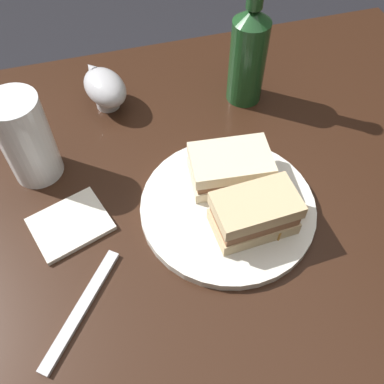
{
  "coord_description": "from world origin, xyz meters",
  "views": [
    {
      "loc": [
        0.05,
        0.4,
        1.31
      ],
      "look_at": [
        -0.05,
        0.03,
        0.79
      ],
      "focal_mm": 40.02,
      "sensor_mm": 36.0,
      "label": 1
    }
  ],
  "objects_px": {
    "sandwich_half_left": "(255,213)",
    "cider_bottle": "(249,52)",
    "fork": "(81,309)",
    "gravy_boat": "(105,87)",
    "plate": "(228,207)",
    "pint_glass": "(28,144)",
    "napkin": "(70,224)",
    "sandwich_half_right": "(230,168)"
  },
  "relations": [
    {
      "from": "plate",
      "to": "napkin",
      "type": "bearing_deg",
      "value": -8.73
    },
    {
      "from": "plate",
      "to": "cider_bottle",
      "type": "height_order",
      "value": "cider_bottle"
    },
    {
      "from": "pint_glass",
      "to": "cider_bottle",
      "type": "height_order",
      "value": "cider_bottle"
    },
    {
      "from": "sandwich_half_left",
      "to": "cider_bottle",
      "type": "distance_m",
      "value": 0.3
    },
    {
      "from": "sandwich_half_left",
      "to": "cider_bottle",
      "type": "relative_size",
      "value": 0.47
    },
    {
      "from": "sandwich_half_left",
      "to": "sandwich_half_right",
      "type": "xyz_separation_m",
      "value": [
        0.01,
        -0.09,
        -0.0
      ]
    },
    {
      "from": "plate",
      "to": "pint_glass",
      "type": "xyz_separation_m",
      "value": [
        0.28,
        -0.16,
        0.06
      ]
    },
    {
      "from": "sandwich_half_left",
      "to": "pint_glass",
      "type": "height_order",
      "value": "pint_glass"
    },
    {
      "from": "gravy_boat",
      "to": "cider_bottle",
      "type": "xyz_separation_m",
      "value": [
        -0.25,
        0.05,
        0.06
      ]
    },
    {
      "from": "pint_glass",
      "to": "napkin",
      "type": "distance_m",
      "value": 0.14
    },
    {
      "from": "cider_bottle",
      "to": "sandwich_half_left",
      "type": "bearing_deg",
      "value": 72.62
    },
    {
      "from": "napkin",
      "to": "gravy_boat",
      "type": "bearing_deg",
      "value": -110.98
    },
    {
      "from": "gravy_boat",
      "to": "napkin",
      "type": "height_order",
      "value": "gravy_boat"
    },
    {
      "from": "gravy_boat",
      "to": "cider_bottle",
      "type": "distance_m",
      "value": 0.26
    },
    {
      "from": "cider_bottle",
      "to": "napkin",
      "type": "bearing_deg",
      "value": 30.37
    },
    {
      "from": "sandwich_half_right",
      "to": "pint_glass",
      "type": "distance_m",
      "value": 0.31
    },
    {
      "from": "napkin",
      "to": "fork",
      "type": "relative_size",
      "value": 0.61
    },
    {
      "from": "plate",
      "to": "sandwich_half_left",
      "type": "distance_m",
      "value": 0.06
    },
    {
      "from": "sandwich_half_left",
      "to": "fork",
      "type": "distance_m",
      "value": 0.27
    },
    {
      "from": "gravy_boat",
      "to": "cider_bottle",
      "type": "height_order",
      "value": "cider_bottle"
    },
    {
      "from": "plate",
      "to": "napkin",
      "type": "height_order",
      "value": "plate"
    },
    {
      "from": "plate",
      "to": "sandwich_half_left",
      "type": "relative_size",
      "value": 2.21
    },
    {
      "from": "sandwich_half_left",
      "to": "pint_glass",
      "type": "relative_size",
      "value": 0.81
    },
    {
      "from": "cider_bottle",
      "to": "fork",
      "type": "relative_size",
      "value": 1.44
    },
    {
      "from": "pint_glass",
      "to": "gravy_boat",
      "type": "relative_size",
      "value": 1.23
    },
    {
      "from": "pint_glass",
      "to": "cider_bottle",
      "type": "distance_m",
      "value": 0.4
    },
    {
      "from": "sandwich_half_left",
      "to": "sandwich_half_right",
      "type": "height_order",
      "value": "sandwich_half_left"
    },
    {
      "from": "gravy_boat",
      "to": "fork",
      "type": "distance_m",
      "value": 0.4
    },
    {
      "from": "napkin",
      "to": "fork",
      "type": "distance_m",
      "value": 0.14
    },
    {
      "from": "plate",
      "to": "gravy_boat",
      "type": "xyz_separation_m",
      "value": [
        0.14,
        -0.29,
        0.03
      ]
    },
    {
      "from": "plate",
      "to": "fork",
      "type": "xyz_separation_m",
      "value": [
        0.24,
        0.1,
        -0.0
      ]
    },
    {
      "from": "napkin",
      "to": "pint_glass",
      "type": "bearing_deg",
      "value": -72.78
    },
    {
      "from": "sandwich_half_left",
      "to": "plate",
      "type": "bearing_deg",
      "value": -63.49
    },
    {
      "from": "cider_bottle",
      "to": "fork",
      "type": "height_order",
      "value": "cider_bottle"
    },
    {
      "from": "plate",
      "to": "fork",
      "type": "relative_size",
      "value": 1.49
    },
    {
      "from": "sandwich_half_right",
      "to": "fork",
      "type": "height_order",
      "value": "sandwich_half_right"
    },
    {
      "from": "cider_bottle",
      "to": "fork",
      "type": "bearing_deg",
      "value": 44.32
    },
    {
      "from": "sandwich_half_right",
      "to": "cider_bottle",
      "type": "distance_m",
      "value": 0.22
    },
    {
      "from": "plate",
      "to": "cider_bottle",
      "type": "bearing_deg",
      "value": -114.93
    },
    {
      "from": "plate",
      "to": "sandwich_half_right",
      "type": "xyz_separation_m",
      "value": [
        -0.02,
        -0.05,
        0.03
      ]
    },
    {
      "from": "fork",
      "to": "cider_bottle",
      "type": "bearing_deg",
      "value": 172.61
    },
    {
      "from": "plate",
      "to": "sandwich_half_right",
      "type": "relative_size",
      "value": 2.08
    }
  ]
}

